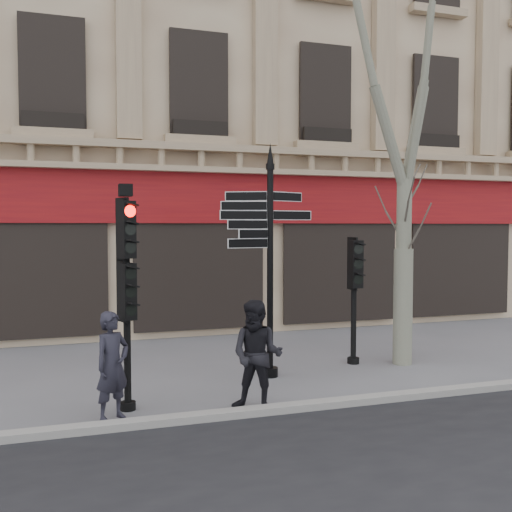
# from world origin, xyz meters

# --- Properties ---
(ground) EXTENTS (80.00, 80.00, 0.00)m
(ground) POSITION_xyz_m (0.00, 0.00, 0.00)
(ground) COLOR #5D5D62
(ground) RESTS_ON ground
(kerb) EXTENTS (80.00, 0.25, 0.12)m
(kerb) POSITION_xyz_m (0.00, -1.40, 0.06)
(kerb) COLOR gray
(kerb) RESTS_ON ground
(building) EXTENTS (28.00, 15.52, 18.00)m
(building) POSITION_xyz_m (0.00, 12.48, 8.99)
(building) COLOR tan
(building) RESTS_ON ground
(fingerpost) EXTENTS (1.93, 1.93, 4.44)m
(fingerpost) POSITION_xyz_m (0.44, 0.65, 2.98)
(fingerpost) COLOR black
(fingerpost) RESTS_ON ground
(traffic_signal_main) EXTENTS (0.46, 0.40, 3.52)m
(traffic_signal_main) POSITION_xyz_m (-2.33, -0.55, 2.22)
(traffic_signal_main) COLOR black
(traffic_signal_main) RESTS_ON ground
(traffic_signal_secondary) EXTENTS (0.45, 0.33, 2.58)m
(traffic_signal_secondary) POSITION_xyz_m (2.45, 1.10, 1.80)
(traffic_signal_secondary) COLOR black
(traffic_signal_secondary) RESTS_ON ground
(plane_tree) EXTENTS (3.50, 3.50, 9.30)m
(plane_tree) POSITION_xyz_m (3.40, 0.75, 6.53)
(plane_tree) COLOR gray
(plane_tree) RESTS_ON ground
(pedestrian_a) EXTENTS (0.71, 0.66, 1.62)m
(pedestrian_a) POSITION_xyz_m (-2.58, -0.93, 0.81)
(pedestrian_a) COLOR #201F2A
(pedestrian_a) RESTS_ON ground
(pedestrian_b) EXTENTS (1.06, 1.01, 1.73)m
(pedestrian_b) POSITION_xyz_m (-0.40, -1.16, 0.86)
(pedestrian_b) COLOR black
(pedestrian_b) RESTS_ON ground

